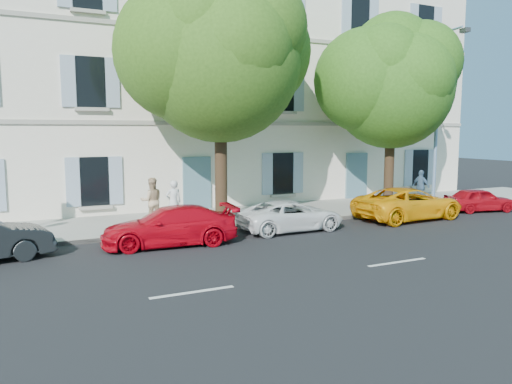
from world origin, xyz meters
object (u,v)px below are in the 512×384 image
car_white_coupe (291,216)px  tree_right (392,88)px  pedestrian_b (152,201)px  car_red_coupe (170,226)px  pedestrian_a (174,202)px  tree_left (220,62)px  street_lamp (440,108)px  car_red_hatchback (479,200)px  pedestrian_c (421,186)px  car_yellow_supercar (408,203)px

car_white_coupe → tree_right: size_ratio=0.47×
pedestrian_b → car_red_coupe: bearing=90.2°
car_white_coupe → pedestrian_b: size_ratio=2.29×
pedestrian_a → pedestrian_b: 0.85m
tree_left → street_lamp: (10.53, -0.71, -1.56)m
car_red_hatchback → tree_right: tree_right is taller
car_red_coupe → pedestrian_b: 3.25m
car_red_hatchback → street_lamp: size_ratio=0.40×
car_red_coupe → pedestrian_b: pedestrian_b is taller
car_red_coupe → tree_right: (11.19, 2.66, 4.94)m
car_white_coupe → tree_right: bearing=-71.0°
street_lamp → car_white_coupe: bearing=-170.4°
tree_left → street_lamp: size_ratio=1.18×
car_red_hatchback → pedestrian_a: (-13.63, 2.34, 0.44)m
car_red_coupe → street_lamp: bearing=103.6°
car_white_coupe → pedestrian_b: 5.30m
car_white_coupe → street_lamp: size_ratio=0.50×
car_red_hatchback → pedestrian_c: size_ratio=1.96×
car_red_coupe → car_red_hatchback: size_ratio=1.36×
car_red_hatchback → car_yellow_supercar: bearing=105.8°
car_white_coupe → car_yellow_supercar: bearing=-91.2°
street_lamp → car_red_hatchback: bearing=-47.6°
tree_right → pedestrian_b: 11.88m
car_white_coupe → car_yellow_supercar: size_ratio=0.84×
pedestrian_b → pedestrian_c: bearing=-177.1°
car_red_hatchback → pedestrian_c: pedestrian_c is taller
car_red_coupe → pedestrian_b: (0.23, 3.22, 0.40)m
pedestrian_c → car_red_coupe: bearing=94.1°
car_yellow_supercar → tree_left: (-7.44, 2.25, 5.56)m
pedestrian_b → car_yellow_supercar: bearing=168.0°
car_white_coupe → car_red_hatchback: car_white_coupe is taller
car_white_coupe → pedestrian_b: pedestrian_b is taller
car_yellow_supercar → car_red_hatchback: car_yellow_supercar is taller
car_red_coupe → pedestrian_b: size_ratio=2.47×
street_lamp → pedestrian_c: (0.10, 1.07, -3.72)m
car_yellow_supercar → tree_left: 9.55m
car_yellow_supercar → pedestrian_c: 4.13m
tree_right → pedestrian_b: tree_right is taller
tree_left → pedestrian_a: bearing=172.4°
street_lamp → pedestrian_a: 12.94m
car_white_coupe → car_red_hatchback: 9.91m
car_red_hatchback → pedestrian_b: pedestrian_b is taller
car_white_coupe → car_red_coupe: bearing=94.0°
car_white_coupe → tree_right: (6.51, 2.30, 5.01)m
pedestrian_a → pedestrian_c: size_ratio=1.03×
car_yellow_supercar → pedestrian_b: pedestrian_b is taller
car_red_coupe → pedestrian_a: size_ratio=2.60×
car_red_hatchback → tree_left: tree_left is taller
car_red_coupe → pedestrian_b: bearing=-178.3°
car_yellow_supercar → street_lamp: 5.29m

